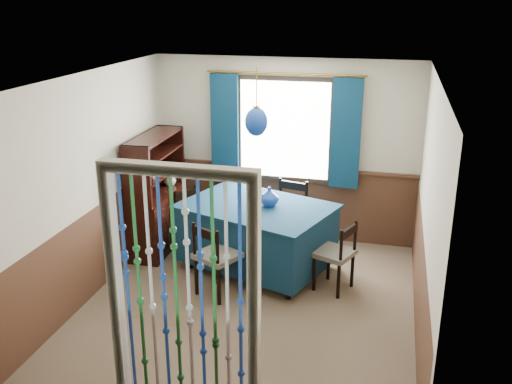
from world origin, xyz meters
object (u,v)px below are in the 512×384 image
(bowl_shelf, at_px, (151,176))
(dining_table, at_px, (257,233))
(pendant_lamp, at_px, (257,122))
(vase_sideboard, at_px, (170,179))
(chair_near, at_px, (216,257))
(chair_far, at_px, (288,214))
(sideboard, at_px, (157,209))
(chair_left, at_px, (193,219))
(vase_table, at_px, (269,197))
(chair_right, at_px, (336,254))

(bowl_shelf, bearing_deg, dining_table, -2.59)
(pendant_lamp, relative_size, vase_sideboard, 4.09)
(chair_near, xyz_separation_m, chair_far, (0.55, 1.45, 0.02))
(dining_table, xyz_separation_m, vase_sideboard, (-1.38, 0.65, 0.39))
(pendant_lamp, height_order, vase_sideboard, pendant_lamp)
(pendant_lamp, bearing_deg, sideboard, 167.80)
(chair_left, height_order, vase_table, vase_table)
(chair_left, relative_size, vase_table, 3.90)
(vase_sideboard, bearing_deg, pendant_lamp, -25.14)
(dining_table, xyz_separation_m, chair_left, (-0.95, 0.34, -0.03))
(sideboard, bearing_deg, chair_left, 2.32)
(sideboard, height_order, vase_sideboard, sideboard)
(chair_far, bearing_deg, chair_left, 29.04)
(chair_near, distance_m, chair_right, 1.38)
(chair_near, height_order, vase_sideboard, vase_sideboard)
(bowl_shelf, bearing_deg, chair_left, 32.63)
(chair_far, distance_m, pendant_lamp, 1.57)
(pendant_lamp, bearing_deg, chair_right, -16.76)
(chair_near, relative_size, vase_sideboard, 4.60)
(vase_sideboard, bearing_deg, vase_table, -22.10)
(dining_table, xyz_separation_m, pendant_lamp, (0.00, -0.00, 1.39))
(chair_far, bearing_deg, dining_table, 81.96)
(dining_table, xyz_separation_m, chair_near, (-0.29, -0.76, -0.01))
(sideboard, height_order, bowl_shelf, sideboard)
(chair_far, distance_m, vase_table, 0.81)
(dining_table, height_order, chair_left, dining_table)
(vase_sideboard, bearing_deg, chair_right, -21.70)
(vase_table, xyz_separation_m, bowl_shelf, (-1.54, 0.04, 0.14))
(dining_table, relative_size, sideboard, 1.31)
(bowl_shelf, bearing_deg, vase_table, -1.39)
(chair_far, xyz_separation_m, pendant_lamp, (-0.27, -0.69, 1.38))
(sideboard, height_order, pendant_lamp, pendant_lamp)
(chair_near, xyz_separation_m, bowl_shelf, (-1.09, 0.82, 0.62))
(dining_table, height_order, pendant_lamp, pendant_lamp)
(chair_left, distance_m, pendant_lamp, 1.75)
(bowl_shelf, bearing_deg, sideboard, 103.45)
(chair_far, bearing_deg, vase_sideboard, 14.40)
(chair_left, distance_m, chair_right, 2.07)
(vase_table, bearing_deg, pendant_lamp, -170.73)
(chair_left, distance_m, vase_sideboard, 0.68)
(chair_near, xyz_separation_m, chair_right, (1.31, 0.45, -0.03))
(sideboard, bearing_deg, vase_table, -11.05)
(vase_table, bearing_deg, bowl_shelf, 178.61)
(chair_right, distance_m, pendant_lamp, 1.78)
(chair_right, xyz_separation_m, sideboard, (-2.46, 0.62, 0.11))
(dining_table, distance_m, chair_far, 0.74)
(bowl_shelf, height_order, vase_sideboard, bowl_shelf)
(chair_far, bearing_deg, vase_table, 93.51)
(bowl_shelf, bearing_deg, vase_sideboard, 90.00)
(vase_table, bearing_deg, chair_right, -20.99)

